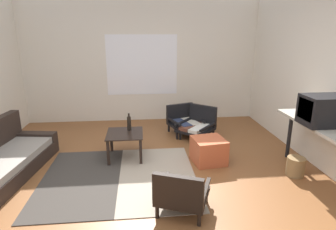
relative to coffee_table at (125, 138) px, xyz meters
The scene contains 14 objects.
ground_plane 1.02m from the coffee_table, 70.02° to the right, with size 7.80×7.80×0.00m, color brown.
far_wall_with_window 2.40m from the coffee_table, 81.35° to the left, with size 5.60×0.13×2.70m.
side_wall_right 3.21m from the coffee_table, 11.40° to the right, with size 0.12×6.60×2.70m, color silver.
area_rug 0.76m from the coffee_table, 95.29° to the right, with size 2.16×1.92×0.01m.
coffee_table is the anchor object (origin of this frame).
armchair_by_window 1.59m from the coffee_table, 44.11° to the left, with size 0.76×0.76×0.56m.
armchair_striped_foreground 1.73m from the coffee_table, 66.30° to the right, with size 0.72×0.72×0.56m.
armchair_corner 1.62m from the coffee_table, 31.52° to the left, with size 0.86×0.86×0.60m.
ottoman_orange 1.36m from the coffee_table, 12.86° to the right, with size 0.48×0.48×0.39m, color #BC5633.
console_shelf 2.85m from the coffee_table, 19.35° to the right, with size 0.45×1.50×0.81m.
crt_television 2.92m from the coffee_table, 20.62° to the right, with size 0.55×0.42×0.39m.
clay_vase 2.81m from the coffee_table, 14.49° to the right, with size 0.24×0.24×0.28m.
glass_bottle 0.26m from the coffee_table, 63.66° to the left, with size 0.07×0.07×0.29m.
wicker_basket 2.61m from the coffee_table, 19.22° to the right, with size 0.25×0.25×0.27m, color olive.
Camera 1 is at (-0.07, -3.44, 1.99)m, focal length 30.27 mm.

